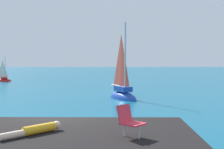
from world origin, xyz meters
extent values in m
plane|color=#0F5675|center=(0.00, 0.00, 0.00)|extent=(160.00, 160.00, 0.00)
cube|color=black|center=(2.93, -0.74, 0.00)|extent=(1.07, 1.16, 0.64)
cube|color=black|center=(1.10, -1.11, 0.00)|extent=(1.64, 1.51, 0.99)
ellipsoid|color=#193D99|center=(3.08, 10.65, 0.00)|extent=(2.36, 3.24, 1.06)
cube|color=#193D99|center=(3.08, 10.65, 0.71)|extent=(1.28, 1.54, 0.35)
cylinder|color=#B7B7BC|center=(3.21, 10.39, 2.95)|extent=(0.12, 0.12, 4.83)
cylinder|color=#B2B2B7|center=(2.77, 11.25, 0.87)|extent=(0.97, 1.76, 0.09)
pyramid|color=#DB4C38|center=(2.96, 10.87, 2.75)|extent=(0.76, 1.40, 3.67)
ellipsoid|color=red|center=(-10.15, 27.04, 0.00)|extent=(1.83, 1.26, 0.60)
cube|color=red|center=(-10.15, 27.04, 0.40)|extent=(0.86, 0.69, 0.20)
cylinder|color=#B7B7BC|center=(-10.00, 27.11, 1.65)|extent=(0.07, 0.07, 2.71)
cylinder|color=#B2B2B7|center=(-10.50, 26.89, 0.49)|extent=(1.01, 0.49, 0.05)
pyramid|color=silver|center=(-10.28, 26.99, 1.54)|extent=(0.80, 0.39, 2.06)
cylinder|color=gold|center=(-0.17, -3.07, 1.09)|extent=(0.82, 0.79, 0.24)
cylinder|color=beige|center=(-0.73, -3.57, 1.06)|extent=(0.64, 0.61, 0.18)
sphere|color=beige|center=(0.23, -2.69, 1.11)|extent=(0.22, 0.22, 0.22)
cube|color=#E03342|center=(2.21, -3.59, 1.32)|extent=(0.71, 0.71, 0.04)
cube|color=#E03342|center=(2.03, -3.41, 1.54)|extent=(0.44, 0.45, 0.45)
cylinder|color=silver|center=(2.36, -3.74, 1.14)|extent=(0.04, 0.04, 0.35)
cylinder|color=silver|center=(2.03, -3.41, 1.14)|extent=(0.04, 0.04, 0.35)
camera|label=1|loc=(1.39, -11.16, 2.96)|focal=49.95mm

